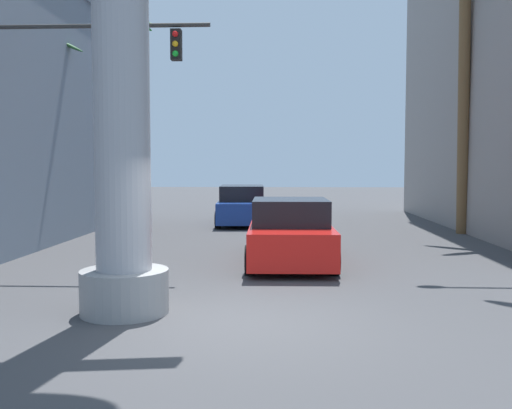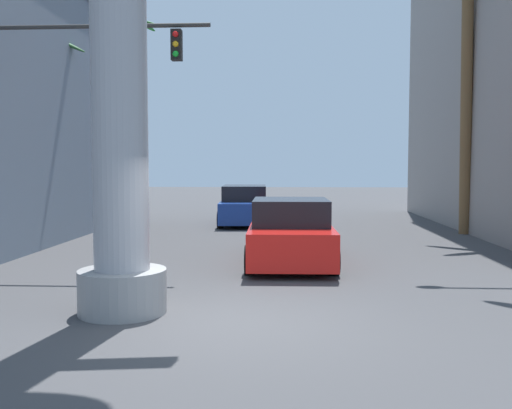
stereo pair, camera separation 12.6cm
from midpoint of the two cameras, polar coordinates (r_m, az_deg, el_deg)
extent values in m
plane|color=#424244|center=(18.50, 1.15, -3.42)|extent=(90.01, 90.01, 0.00)
cylinder|color=#9E9EA3|center=(9.46, -13.21, 16.69)|extent=(0.87, 0.87, 8.92)
cylinder|color=gray|center=(9.43, -12.82, -8.45)|extent=(1.40, 1.40, 0.70)
cylinder|color=#333333|center=(14.30, -15.26, 16.81)|extent=(5.25, 0.10, 0.10)
cube|color=black|center=(13.75, -7.68, 15.51)|extent=(0.24, 0.24, 0.70)
sphere|color=red|center=(13.67, -7.79, 16.52)|extent=(0.14, 0.14, 0.14)
sphere|color=yellow|center=(13.63, -7.78, 15.62)|extent=(0.14, 0.14, 0.14)
sphere|color=green|center=(13.58, -7.77, 14.71)|extent=(0.14, 0.14, 0.14)
cylinder|color=black|center=(15.84, 0.22, -3.48)|extent=(0.23, 0.64, 0.64)
cylinder|color=black|center=(15.89, 6.78, -3.48)|extent=(0.23, 0.64, 0.64)
cylinder|color=black|center=(12.36, -0.33, -5.56)|extent=(0.23, 0.64, 0.64)
cylinder|color=black|center=(12.42, 8.09, -5.56)|extent=(0.23, 0.64, 0.64)
cube|color=red|center=(14.06, 3.68, -3.43)|extent=(2.00, 5.06, 0.80)
cube|color=black|center=(13.62, 3.73, -0.71)|extent=(1.79, 2.14, 0.60)
cylinder|color=black|center=(24.78, -2.93, -0.82)|extent=(0.25, 0.65, 0.64)
cylinder|color=black|center=(24.74, 1.13, -0.82)|extent=(0.25, 0.65, 0.64)
cylinder|color=black|center=(21.52, -3.44, -1.54)|extent=(0.25, 0.65, 0.64)
cylinder|color=black|center=(21.47, 1.24, -1.54)|extent=(0.25, 0.65, 0.64)
cube|color=navy|center=(23.09, -1.00, -0.56)|extent=(2.08, 4.78, 0.80)
cube|color=black|center=(23.05, -1.00, 1.17)|extent=(1.83, 2.66, 0.60)
cylinder|color=brown|center=(20.90, 20.45, 9.52)|extent=(0.56, 0.67, 9.00)
cylinder|color=brown|center=(27.72, -11.76, 8.46)|extent=(0.74, 0.62, 9.21)
ellipsoid|color=#2A6A2D|center=(28.55, -10.79, 17.49)|extent=(1.25, 0.44, 0.45)
ellipsoid|color=#23792D|center=(28.97, -10.96, 17.23)|extent=(1.10, 1.12, 0.54)
ellipsoid|color=#30782D|center=(29.26, -12.18, 17.12)|extent=(0.76, 1.27, 0.48)
ellipsoid|color=#2D5F2D|center=(29.06, -13.04, 17.22)|extent=(1.26, 0.85, 0.45)
ellipsoid|color=#2E782D|center=(28.50, -13.33, 17.36)|extent=(1.20, 0.89, 0.63)
ellipsoid|color=#29732D|center=(28.10, -12.62, 17.61)|extent=(0.56, 1.24, 0.56)
ellipsoid|color=#26732D|center=(28.06, -11.71, 17.55)|extent=(0.90, 1.17, 0.70)
cylinder|color=brown|center=(19.42, -19.82, 6.16)|extent=(0.44, 0.64, 6.41)
ellipsoid|color=#285C2D|center=(19.55, -18.42, 15.09)|extent=(1.35, 0.40, 0.69)
ellipsoid|color=#325D2D|center=(20.28, -18.88, 14.67)|extent=(0.88, 1.37, 0.69)
ellipsoid|color=#28752D|center=(20.42, -21.30, 14.45)|extent=(1.23, 1.13, 0.77)
ellipsoid|color=#2B642D|center=(19.70, -22.53, 14.83)|extent=(1.30, 1.00, 0.76)
ellipsoid|color=#27622D|center=(19.11, -20.33, 15.32)|extent=(0.91, 1.36, 0.69)
camera|label=1|loc=(0.06, -89.72, 0.02)|focal=40.00mm
camera|label=2|loc=(0.06, 90.28, -0.02)|focal=40.00mm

